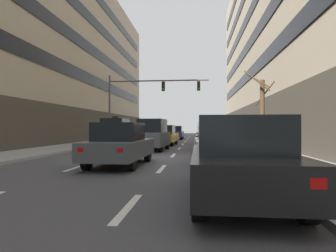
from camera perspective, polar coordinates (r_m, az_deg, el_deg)
The scene contains 34 objects.
ground_plane at distance 13.61m, azimuth -6.41°, elevation -6.56°, with size 120.00×120.00×0.00m, color #424247.
sidewalk_left at distance 16.24m, azimuth -29.34°, elevation -5.26°, with size 3.33×80.00×0.14m, color gray.
sidewalk_right at distance 13.76m, azimuth 21.00°, elevation -6.18°, with size 3.33×80.00×0.14m, color gray.
lane_stripe_l1_s3 at distance 11.25m, azimuth -17.78°, elevation -7.85°, with size 0.16×2.00×0.01m, color silver.
lane_stripe_l1_s4 at distance 15.93m, azimuth -10.50°, elevation -5.62°, with size 0.16×2.00×0.01m, color silver.
lane_stripe_l1_s5 at distance 20.76m, azimuth -6.59°, elevation -4.38°, with size 0.16×2.00×0.01m, color silver.
lane_stripe_l1_s6 at distance 25.65m, azimuth -4.17°, elevation -3.59°, with size 0.16×2.00×0.01m, color silver.
lane_stripe_l1_s7 at distance 30.58m, azimuth -2.53°, elevation -3.06°, with size 0.16×2.00×0.01m, color silver.
lane_stripe_l1_s8 at distance 35.53m, azimuth -1.35°, elevation -2.67°, with size 0.16×2.00×0.01m, color silver.
lane_stripe_l1_s9 at distance 40.49m, azimuth -0.46°, elevation -2.38°, with size 0.16×2.00×0.01m, color silver.
lane_stripe_l1_s10 at distance 45.46m, azimuth 0.24°, elevation -2.15°, with size 0.16×2.00×0.01m, color silver.
lane_stripe_l2_s2 at distance 5.57m, azimuth -7.98°, elevation -15.74°, with size 0.16×2.00×0.01m, color silver.
lane_stripe_l2_s3 at distance 10.40m, azimuth -1.29°, elevation -8.49°, with size 0.16×2.00×0.01m, color silver.
lane_stripe_l2_s4 at distance 15.34m, azimuth 1.06°, elevation -5.83°, with size 0.16×2.00×0.01m, color silver.
lane_stripe_l2_s5 at distance 20.31m, azimuth 2.25°, elevation -4.47°, with size 0.16×2.00×0.01m, color silver.
lane_stripe_l2_s6 at distance 25.29m, azimuth 2.97°, elevation -3.64°, with size 0.16×2.00×0.01m, color silver.
lane_stripe_l2_s7 at distance 30.28m, azimuth 3.45°, elevation -3.09°, with size 0.16×2.00×0.01m, color silver.
lane_stripe_l2_s8 at distance 35.27m, azimuth 3.80°, elevation -2.69°, with size 0.16×2.00×0.01m, color silver.
lane_stripe_l2_s9 at distance 40.26m, azimuth 4.06°, elevation -2.39°, with size 0.16×2.00×0.01m, color silver.
lane_stripe_l2_s10 at distance 45.26m, azimuth 4.26°, elevation -2.16°, with size 0.16×2.00×0.01m, color silver.
car_driving_0 at distance 18.57m, azimuth -3.06°, elevation -1.76°, with size 1.95×4.26×2.02m.
taxi_driving_1 at distance 35.42m, azimuth -3.87°, elevation -1.38°, with size 1.86×4.38×1.81m.
car_driving_2 at distance 35.82m, azimuth 1.49°, elevation -1.34°, with size 1.91×4.47×1.67m.
taxi_driving_3 at distance 23.99m, azimuth -0.72°, elevation -1.86°, with size 2.08×4.54×1.85m.
taxi_driving_4 at distance 22.09m, azimuth -10.41°, elevation -1.36°, with size 2.00×4.50×2.33m.
car_driving_5 at distance 11.34m, azimuth -9.49°, elevation -3.65°, with size 1.97×4.49×1.67m.
car_parked_0 at distance 6.06m, azimuth 14.02°, elevation -6.44°, with size 1.92×4.55×1.70m.
car_parked_1 at distance 11.97m, azimuth 9.99°, elevation -3.40°, with size 2.00×4.57×1.70m.
car_parked_2 at distance 19.10m, azimuth 8.45°, elevation -2.25°, with size 1.92×4.51×1.68m.
car_parked_3 at distance 25.79m, azimuth 7.79°, elevation -1.71°, with size 1.98×4.59×1.71m.
traffic_signal_0 at distance 26.28m, azimuth -4.74°, elevation 6.31°, with size 9.16×0.35×6.13m.
street_tree_0 at distance 15.09m, azimuth 18.21°, elevation 2.31°, with size 1.63×1.63×4.19m.
pedestrian_0 at distance 12.02m, azimuth 18.86°, elevation -2.29°, with size 0.36×0.45×1.60m.
pedestrian_1 at distance 30.91m, azimuth 12.95°, elevation -0.92°, with size 0.45×0.36×1.71m.
Camera 1 is at (2.88, -13.21, 1.49)m, focal length 30.65 mm.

